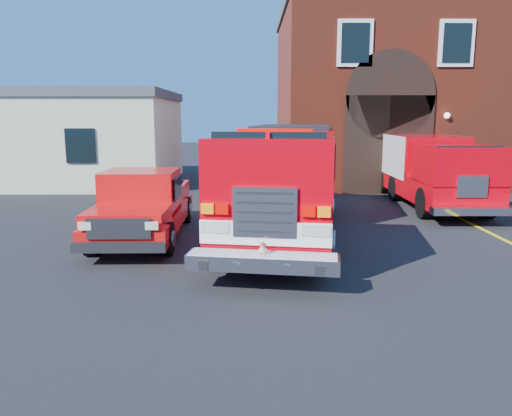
{
  "coord_description": "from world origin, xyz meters",
  "views": [
    {
      "loc": [
        -0.11,
        -11.39,
        3.18
      ],
      "look_at": [
        0.0,
        -1.2,
        1.3
      ],
      "focal_mm": 35.0,
      "sensor_mm": 36.0,
      "label": 1
    }
  ],
  "objects_px": {
    "side_building": "(67,137)",
    "secondary_truck": "(430,168)",
    "fire_station": "(433,94)",
    "pickup_truck": "(144,205)",
    "fire_engine": "(286,179)"
  },
  "relations": [
    {
      "from": "fire_station",
      "to": "fire_engine",
      "type": "xyz_separation_m",
      "value": [
        -8.13,
        -11.96,
        -2.74
      ]
    },
    {
      "from": "secondary_truck",
      "to": "fire_engine",
      "type": "bearing_deg",
      "value": -140.86
    },
    {
      "from": "side_building",
      "to": "fire_station",
      "type": "bearing_deg",
      "value": 3.14
    },
    {
      "from": "side_building",
      "to": "pickup_truck",
      "type": "relative_size",
      "value": 1.84
    },
    {
      "from": "side_building",
      "to": "secondary_truck",
      "type": "height_order",
      "value": "side_building"
    },
    {
      "from": "fire_station",
      "to": "side_building",
      "type": "height_order",
      "value": "fire_station"
    },
    {
      "from": "fire_station",
      "to": "secondary_truck",
      "type": "height_order",
      "value": "fire_station"
    },
    {
      "from": "side_building",
      "to": "secondary_truck",
      "type": "relative_size",
      "value": 1.34
    },
    {
      "from": "fire_engine",
      "to": "side_building",
      "type": "bearing_deg",
      "value": 131.93
    },
    {
      "from": "side_building",
      "to": "fire_engine",
      "type": "relative_size",
      "value": 1.04
    },
    {
      "from": "fire_station",
      "to": "secondary_truck",
      "type": "relative_size",
      "value": 1.99
    },
    {
      "from": "fire_engine",
      "to": "pickup_truck",
      "type": "height_order",
      "value": "fire_engine"
    },
    {
      "from": "fire_station",
      "to": "secondary_truck",
      "type": "distance_m",
      "value": 8.43
    },
    {
      "from": "fire_station",
      "to": "side_building",
      "type": "distance_m",
      "value": 18.13
    },
    {
      "from": "pickup_truck",
      "to": "fire_engine",
      "type": "bearing_deg",
      "value": 6.16
    }
  ]
}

